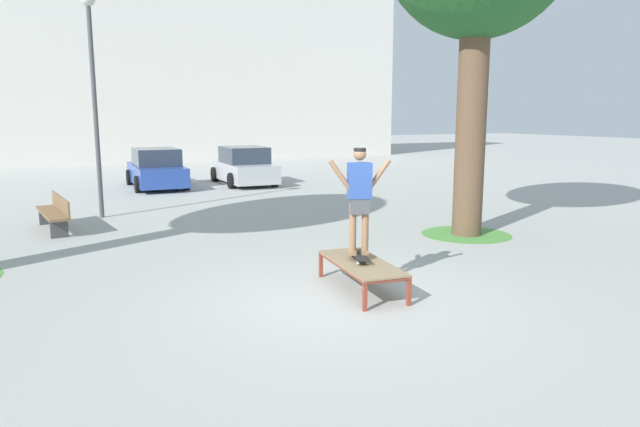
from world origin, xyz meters
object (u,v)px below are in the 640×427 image
Objects in this scene: skater at (359,194)px; skateboard at (359,255)px; park_bench at (55,212)px; skate_box at (361,265)px; car_blue at (156,169)px; car_silver at (244,167)px; light_post at (93,73)px.

skateboard is at bearing -107.08° from skater.
park_bench is (-4.27, 7.22, -1.08)m from skater.
skater reaches higher than skate_box.
park_bench reaches higher than skate_box.
car_blue is 1.00× the size of car_silver.
park_bench is (-7.06, -7.03, -0.24)m from car_silver.
skateboard is 0.19× the size of car_blue.
skateboard is at bearing -101.10° from car_silver.
skateboard is (0.01, 0.11, 0.12)m from skate_box.
skater reaches higher than car_blue.
car_blue is (-0.56, 14.61, -0.84)m from skater.
park_bench is at bearing 120.56° from skateboard.
light_post reaches higher than skater.
skate_box is 9.86m from light_post.
skate_box is at bearing -59.89° from park_bench.
skateboard is 0.19× the size of car_silver.
car_blue reaches higher than park_bench.
skate_box is at bearing -96.31° from skater.
car_silver is at bearing 43.78° from light_post.
skate_box is 1.16× the size of skater.
car_blue is 3.38m from car_silver.
car_blue is at bearing 67.16° from light_post.
skater is 14.65m from car_blue.
park_bench is at bearing -135.13° from car_silver.
park_bench is at bearing -116.60° from car_blue.
car_silver is at bearing 78.94° from skate_box.
car_blue is at bearing 92.21° from skater.
car_silver is at bearing 78.90° from skateboard.
skater reaches higher than skateboard.
car_silver is (2.80, 14.25, -0.84)m from skater.
skateboard is 0.14× the size of light_post.
skater is 9.43m from light_post.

